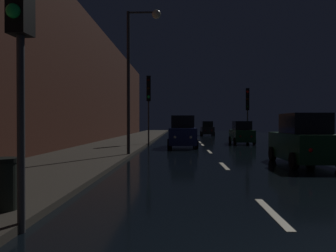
{
  "coord_description": "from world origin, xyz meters",
  "views": [
    {
      "loc": [
        -1.75,
        -3.32,
        1.71
      ],
      "look_at": [
        -2.62,
        20.97,
        1.47
      ],
      "focal_mm": 35.39,
      "sensor_mm": 36.0,
      "label": 1
    }
  ],
  "objects_px": {
    "trash_bin_curbside": "(3,184)",
    "car_distant_taillights": "(207,129)",
    "car_parked_right_near": "(303,141)",
    "traffic_light_far_right": "(248,103)",
    "streetlamp_overhead": "(137,60)",
    "traffic_light_far_left": "(149,95)",
    "car_parked_right_far": "(242,133)",
    "car_approaching_headlights": "(183,133)"
  },
  "relations": [
    {
      "from": "car_distant_taillights",
      "to": "car_parked_right_far",
      "type": "bearing_deg",
      "value": -175.35
    },
    {
      "from": "streetlamp_overhead",
      "to": "car_approaching_headlights",
      "type": "relative_size",
      "value": 1.67
    },
    {
      "from": "traffic_light_far_left",
      "to": "trash_bin_curbside",
      "type": "xyz_separation_m",
      "value": [
        -0.82,
        -19.08,
        -3.22
      ]
    },
    {
      "from": "car_parked_right_near",
      "to": "streetlamp_overhead",
      "type": "bearing_deg",
      "value": 69.6
    },
    {
      "from": "car_parked_right_far",
      "to": "car_parked_right_near",
      "type": "relative_size",
      "value": 0.88
    },
    {
      "from": "car_parked_right_far",
      "to": "traffic_light_far_left",
      "type": "bearing_deg",
      "value": 107.66
    },
    {
      "from": "traffic_light_far_left",
      "to": "car_approaching_headlights",
      "type": "relative_size",
      "value": 1.2
    },
    {
      "from": "traffic_light_far_right",
      "to": "car_parked_right_far",
      "type": "bearing_deg",
      "value": -15.85
    },
    {
      "from": "traffic_light_far_left",
      "to": "streetlamp_overhead",
      "type": "bearing_deg",
      "value": -7.24
    },
    {
      "from": "car_approaching_headlights",
      "to": "car_parked_right_near",
      "type": "bearing_deg",
      "value": 27.09
    },
    {
      "from": "car_parked_right_far",
      "to": "car_distant_taillights",
      "type": "xyz_separation_m",
      "value": [
        -1.39,
        17.12,
        0.03
      ]
    },
    {
      "from": "traffic_light_far_right",
      "to": "car_distant_taillights",
      "type": "distance_m",
      "value": 15.88
    },
    {
      "from": "traffic_light_far_left",
      "to": "car_parked_right_far",
      "type": "xyz_separation_m",
      "value": [
        7.42,
        2.36,
        -3.0
      ]
    },
    {
      "from": "traffic_light_far_right",
      "to": "trash_bin_curbside",
      "type": "bearing_deg",
      "value": -10.72
    },
    {
      "from": "traffic_light_far_right",
      "to": "car_parked_right_near",
      "type": "bearing_deg",
      "value": 7.7
    },
    {
      "from": "car_approaching_headlights",
      "to": "car_parked_right_near",
      "type": "distance_m",
      "value": 10.69
    },
    {
      "from": "traffic_light_far_right",
      "to": "traffic_light_far_left",
      "type": "bearing_deg",
      "value": -53.58
    },
    {
      "from": "streetlamp_overhead",
      "to": "car_parked_right_far",
      "type": "relative_size",
      "value": 2.0
    },
    {
      "from": "car_approaching_headlights",
      "to": "car_distant_taillights",
      "type": "height_order",
      "value": "car_approaching_headlights"
    },
    {
      "from": "trash_bin_curbside",
      "to": "car_distant_taillights",
      "type": "relative_size",
      "value": 0.25
    },
    {
      "from": "trash_bin_curbside",
      "to": "car_parked_right_far",
      "type": "relative_size",
      "value": 0.25
    },
    {
      "from": "car_distant_taillights",
      "to": "car_parked_right_near",
      "type": "bearing_deg",
      "value": -177.4
    },
    {
      "from": "trash_bin_curbside",
      "to": "streetlamp_overhead",
      "type": "bearing_deg",
      "value": 84.22
    },
    {
      "from": "car_approaching_headlights",
      "to": "car_parked_right_near",
      "type": "height_order",
      "value": "car_approaching_headlights"
    },
    {
      "from": "traffic_light_far_right",
      "to": "car_parked_right_near",
      "type": "relative_size",
      "value": 1.13
    },
    {
      "from": "traffic_light_far_left",
      "to": "streetlamp_overhead",
      "type": "relative_size",
      "value": 0.72
    },
    {
      "from": "car_parked_right_near",
      "to": "traffic_light_far_left",
      "type": "bearing_deg",
      "value": 33.61
    },
    {
      "from": "traffic_light_far_left",
      "to": "traffic_light_far_right",
      "type": "distance_m",
      "value": 9.13
    },
    {
      "from": "traffic_light_far_left",
      "to": "trash_bin_curbside",
      "type": "height_order",
      "value": "traffic_light_far_left"
    },
    {
      "from": "car_approaching_headlights",
      "to": "car_distant_taillights",
      "type": "relative_size",
      "value": 1.16
    },
    {
      "from": "streetlamp_overhead",
      "to": "car_parked_right_near",
      "type": "relative_size",
      "value": 1.76
    },
    {
      "from": "streetlamp_overhead",
      "to": "car_approaching_headlights",
      "type": "xyz_separation_m",
      "value": [
        2.31,
        6.84,
        -3.83
      ]
    },
    {
      "from": "trash_bin_curbside",
      "to": "car_parked_right_near",
      "type": "distance_m",
      "value": 11.43
    },
    {
      "from": "trash_bin_curbside",
      "to": "car_distant_taillights",
      "type": "height_order",
      "value": "car_distant_taillights"
    },
    {
      "from": "car_distant_taillights",
      "to": "traffic_light_far_right",
      "type": "bearing_deg",
      "value": -171.98
    },
    {
      "from": "trash_bin_curbside",
      "to": "car_parked_right_near",
      "type": "bearing_deg",
      "value": 43.8
    },
    {
      "from": "car_parked_right_far",
      "to": "car_distant_taillights",
      "type": "height_order",
      "value": "car_distant_taillights"
    },
    {
      "from": "traffic_light_far_left",
      "to": "car_approaching_headlights",
      "type": "xyz_separation_m",
      "value": [
        2.56,
        -1.66,
        -2.83
      ]
    },
    {
      "from": "streetlamp_overhead",
      "to": "trash_bin_curbside",
      "type": "distance_m",
      "value": 11.43
    },
    {
      "from": "car_approaching_headlights",
      "to": "traffic_light_far_right",
      "type": "bearing_deg",
      "value": 134.74
    },
    {
      "from": "traffic_light_far_right",
      "to": "streetlamp_overhead",
      "type": "bearing_deg",
      "value": -21.9
    },
    {
      "from": "traffic_light_far_left",
      "to": "trash_bin_curbside",
      "type": "bearing_deg",
      "value": -11.38
    }
  ]
}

